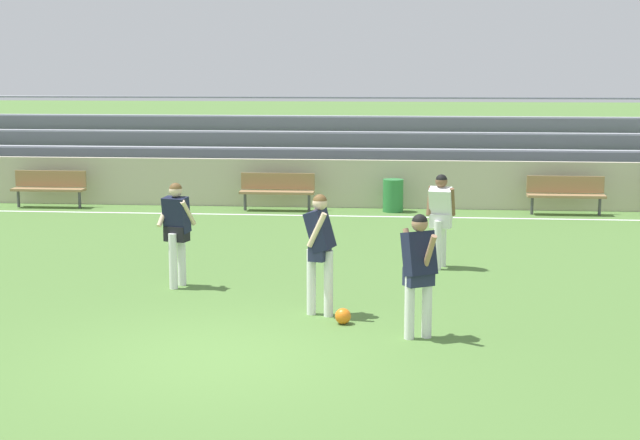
# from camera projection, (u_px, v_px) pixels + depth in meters

# --- Properties ---
(ground_plane) EXTENTS (160.00, 160.00, 0.00)m
(ground_plane) POSITION_uv_depth(u_px,v_px,m) (222.00, 356.00, 11.44)
(ground_plane) COLOR #517A38
(field_line_sideline) EXTENTS (44.00, 0.12, 0.01)m
(field_line_sideline) POSITION_uv_depth(u_px,v_px,m) (311.00, 215.00, 22.07)
(field_line_sideline) COLOR white
(field_line_sideline) RESTS_ON ground
(sideline_wall) EXTENTS (48.00, 0.16, 1.18)m
(sideline_wall) POSITION_uv_depth(u_px,v_px,m) (317.00, 183.00, 23.32)
(sideline_wall) COLOR beige
(sideline_wall) RESTS_ON ground
(bleacher_stand) EXTENTS (25.29, 3.35, 2.59)m
(bleacher_stand) POSITION_uv_depth(u_px,v_px,m) (322.00, 153.00, 25.69)
(bleacher_stand) COLOR #9EA3AD
(bleacher_stand) RESTS_ON ground
(bench_centre_sideline) EXTENTS (1.80, 0.40, 0.90)m
(bench_centre_sideline) POSITION_uv_depth(u_px,v_px,m) (277.00, 188.00, 22.78)
(bench_centre_sideline) COLOR #99754C
(bench_centre_sideline) RESTS_ON ground
(bench_near_bin) EXTENTS (1.80, 0.40, 0.90)m
(bench_near_bin) POSITION_uv_depth(u_px,v_px,m) (49.00, 185.00, 23.29)
(bench_near_bin) COLOR #99754C
(bench_near_bin) RESTS_ON ground
(bench_near_wall_gap) EXTENTS (1.80, 0.40, 0.90)m
(bench_near_wall_gap) POSITION_uv_depth(u_px,v_px,m) (566.00, 191.00, 22.16)
(bench_near_wall_gap) COLOR #99754C
(bench_near_wall_gap) RESTS_ON ground
(trash_bin) EXTENTS (0.49, 0.49, 0.78)m
(trash_bin) POSITION_uv_depth(u_px,v_px,m) (393.00, 196.00, 22.59)
(trash_bin) COLOR #2D7F3D
(trash_bin) RESTS_ON ground
(player_dark_deep_cover) EXTENTS (0.49, 0.59, 1.63)m
(player_dark_deep_cover) POSITION_uv_depth(u_px,v_px,m) (419.00, 265.00, 12.03)
(player_dark_deep_cover) COLOR white
(player_dark_deep_cover) RESTS_ON ground
(player_dark_wide_left) EXTENTS (0.46, 0.54, 1.73)m
(player_dark_wide_left) POSITION_uv_depth(u_px,v_px,m) (320.00, 243.00, 13.12)
(player_dark_wide_left) COLOR white
(player_dark_wide_left) RESTS_ON ground
(player_white_overlapping) EXTENTS (0.52, 0.46, 1.64)m
(player_white_overlapping) POSITION_uv_depth(u_px,v_px,m) (441.00, 213.00, 16.23)
(player_white_overlapping) COLOR white
(player_white_overlapping) RESTS_ON ground
(player_dark_challenging) EXTENTS (0.58, 0.43, 1.67)m
(player_dark_challenging) POSITION_uv_depth(u_px,v_px,m) (177.00, 225.00, 14.83)
(player_dark_challenging) COLOR white
(player_dark_challenging) RESTS_ON ground
(soccer_ball) EXTENTS (0.22, 0.22, 0.22)m
(soccer_ball) POSITION_uv_depth(u_px,v_px,m) (343.00, 316.00, 12.83)
(soccer_ball) COLOR orange
(soccer_ball) RESTS_ON ground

